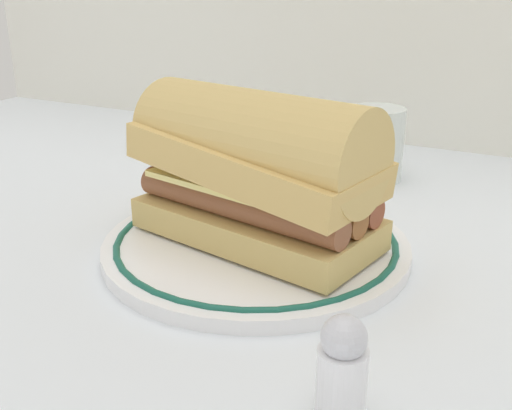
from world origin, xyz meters
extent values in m
plane|color=silver|center=(0.00, 0.00, 0.00)|extent=(1.50, 1.50, 0.00)
cylinder|color=white|center=(-0.02, 0.01, 0.01)|extent=(0.27, 0.27, 0.01)
torus|color=#195947|center=(-0.02, 0.01, 0.01)|extent=(0.25, 0.25, 0.01)
cube|color=tan|center=(-0.02, 0.01, 0.03)|extent=(0.23, 0.14, 0.03)
cylinder|color=brown|center=(-0.03, -0.02, 0.05)|extent=(0.21, 0.06, 0.03)
cylinder|color=brown|center=(-0.02, 0.01, 0.05)|extent=(0.21, 0.06, 0.03)
cylinder|color=brown|center=(-0.02, 0.03, 0.05)|extent=(0.21, 0.06, 0.03)
cube|color=#EAD67A|center=(-0.02, 0.01, 0.07)|extent=(0.19, 0.13, 0.01)
cube|color=tan|center=(-0.02, 0.01, 0.09)|extent=(0.23, 0.14, 0.05)
cylinder|color=tan|center=(-0.02, 0.01, 0.10)|extent=(0.22, 0.12, 0.09)
cylinder|color=silver|center=(0.01, 0.25, 0.04)|extent=(0.06, 0.06, 0.09)
cylinder|color=gold|center=(0.01, 0.25, 0.02)|extent=(0.06, 0.06, 0.03)
cylinder|color=white|center=(0.12, -0.17, 0.02)|extent=(0.03, 0.03, 0.05)
sphere|color=silver|center=(0.12, -0.17, 0.05)|extent=(0.03, 0.03, 0.03)
camera|label=1|loc=(0.21, -0.44, 0.24)|focal=43.55mm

